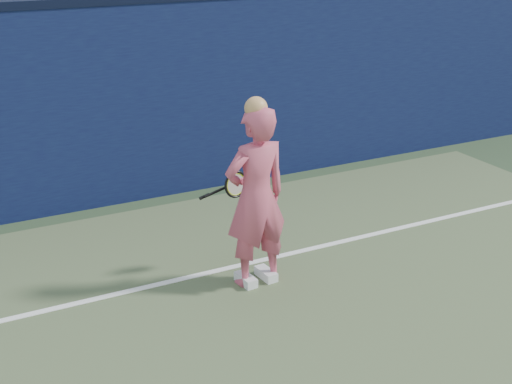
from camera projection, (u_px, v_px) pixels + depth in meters
backstop_wall at (101, 107)px, 8.90m from camera, size 24.00×0.40×2.50m
wall_cap at (93, 0)px, 8.43m from camera, size 24.00×0.42×0.10m
player at (256, 197)px, 6.92m from camera, size 0.70×0.49×1.92m
racket at (233, 185)px, 7.25m from camera, size 0.53×0.12×0.29m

